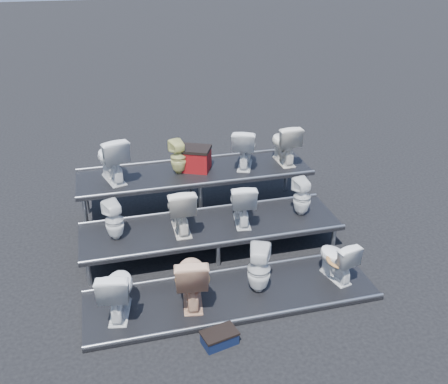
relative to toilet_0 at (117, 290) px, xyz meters
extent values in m
plane|color=black|center=(1.59, 1.30, -0.45)|extent=(80.00, 80.00, 0.00)
cube|color=black|center=(1.59, 0.00, -0.42)|extent=(4.20, 1.20, 0.06)
cube|color=black|center=(1.59, 1.30, -0.22)|extent=(4.20, 1.20, 0.46)
cube|color=black|center=(1.59, 2.60, -0.02)|extent=(4.20, 1.20, 0.86)
imported|color=white|center=(0.00, 0.00, 0.00)|extent=(0.58, 0.83, 0.77)
imported|color=#DBA57F|center=(1.01, 0.00, 0.02)|extent=(0.57, 0.86, 0.82)
imported|color=white|center=(1.99, 0.00, -0.02)|extent=(0.44, 0.44, 0.74)
imported|color=white|center=(3.21, 0.00, -0.05)|extent=(0.52, 0.73, 0.67)
imported|color=white|center=(0.07, 1.30, 0.33)|extent=(0.38, 0.38, 0.64)
imported|color=white|center=(1.10, 1.30, 0.40)|extent=(0.45, 0.77, 0.78)
imported|color=white|center=(2.11, 1.30, 0.38)|extent=(0.51, 0.77, 0.74)
imported|color=white|center=(3.16, 1.30, 0.34)|extent=(0.34, 0.35, 0.65)
imported|color=white|center=(0.14, 2.60, 0.82)|extent=(0.66, 0.89, 0.82)
imported|color=#DBDA81|center=(1.30, 2.60, 0.72)|extent=(0.35, 0.35, 0.62)
imported|color=white|center=(2.54, 2.60, 0.79)|extent=(0.66, 0.84, 0.75)
imported|color=white|center=(3.31, 2.60, 0.80)|extent=(0.45, 0.76, 0.77)
cube|color=maroon|center=(1.62, 2.67, 0.60)|extent=(0.66, 0.60, 0.38)
cube|color=black|center=(1.20, -0.85, -0.37)|extent=(0.48, 0.35, 0.16)
camera|label=1|loc=(0.05, -5.54, 4.19)|focal=40.00mm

